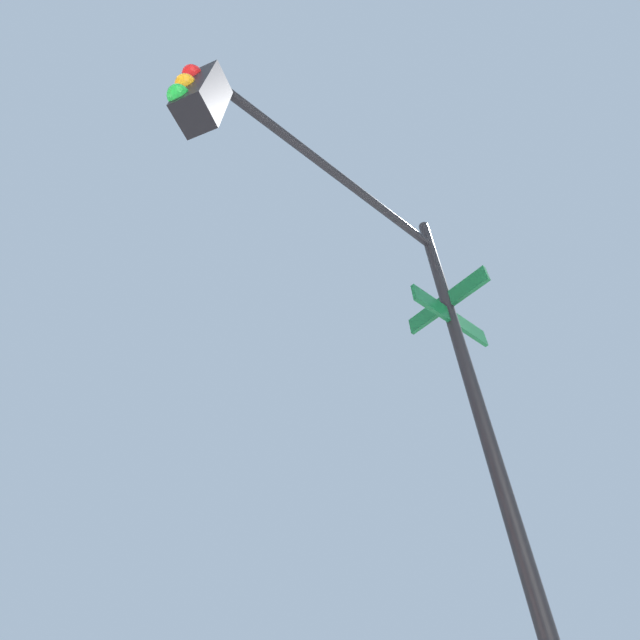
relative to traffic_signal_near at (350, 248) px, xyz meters
name	(u,v)px	position (x,y,z in m)	size (l,w,h in m)	color
traffic_signal_near	(350,248)	(0.00, 0.00, 0.00)	(2.12, 3.18, 5.50)	black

